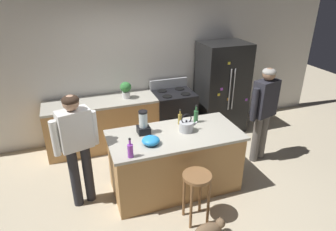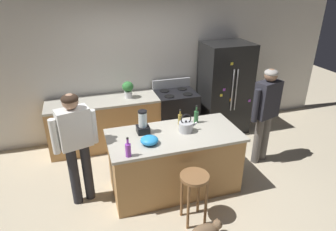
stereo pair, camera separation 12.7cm
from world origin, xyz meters
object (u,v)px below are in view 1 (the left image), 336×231
at_px(potted_plant, 126,89).
at_px(mixing_bowl, 151,140).
at_px(person_by_island_left, 76,141).
at_px(bottle_olive_oil, 196,116).
at_px(kitchen_island, 175,161).
at_px(bottle_vinegar, 180,119).
at_px(person_by_sink_right, 264,107).
at_px(bottle_soda, 130,150).
at_px(blender_appliance, 143,124).
at_px(bar_stool, 197,185).
at_px(cat, 210,230).
at_px(refrigerator, 222,88).
at_px(tea_kettle, 186,126).
at_px(stove_range, 173,114).

height_order(potted_plant, mixing_bowl, potted_plant).
height_order(person_by_island_left, bottle_olive_oil, person_by_island_left).
xyz_separation_m(kitchen_island, person_by_island_left, (-1.31, 0.12, 0.52)).
bearing_deg(bottle_vinegar, person_by_sink_right, -0.89).
xyz_separation_m(bottle_soda, mixing_bowl, (0.32, 0.21, -0.04)).
distance_m(potted_plant, bottle_vinegar, 1.39).
bearing_deg(bottle_olive_oil, potted_plant, 120.71).
distance_m(blender_appliance, bottle_vinegar, 0.59).
bearing_deg(person_by_island_left, bar_stool, -32.00).
bearing_deg(person_by_sink_right, bottle_olive_oil, 179.90).
bearing_deg(person_by_sink_right, cat, -140.70).
height_order(person_by_sink_right, potted_plant, person_by_sink_right).
bearing_deg(cat, mixing_bowl, 117.25).
xyz_separation_m(person_by_sink_right, mixing_bowl, (-2.02, -0.39, -0.03)).
xyz_separation_m(person_by_island_left, bottle_soda, (0.59, -0.48, 0.02)).
xyz_separation_m(refrigerator, bottle_vinegar, (-1.38, -1.24, 0.10)).
bearing_deg(tea_kettle, mixing_bowl, -162.59).
bearing_deg(refrigerator, bottle_soda, -140.59).
bearing_deg(bottle_soda, person_by_island_left, 141.29).
bearing_deg(cat, potted_plant, 99.14).
relative_size(refrigerator, person_by_island_left, 1.11).
bearing_deg(refrigerator, tea_kettle, -133.03).
distance_m(cat, mixing_bowl, 1.31).
bearing_deg(refrigerator, bottle_olive_oil, -131.97).
bearing_deg(person_by_island_left, cat, -40.18).
distance_m(bar_stool, bottle_soda, 0.93).
bearing_deg(potted_plant, person_by_island_left, -123.58).
height_order(kitchen_island, stove_range, stove_range).
distance_m(person_by_island_left, cat, 1.99).
distance_m(person_by_sink_right, bottle_olive_oil, 1.20).
distance_m(person_by_island_left, bar_stool, 1.62).
bearing_deg(bar_stool, person_by_island_left, 148.00).
xyz_separation_m(blender_appliance, tea_kettle, (0.58, -0.14, -0.06)).
xyz_separation_m(person_by_island_left, potted_plant, (0.95, 1.43, 0.10)).
bearing_deg(blender_appliance, kitchen_island, -22.98).
relative_size(kitchen_island, person_by_island_left, 1.15).
xyz_separation_m(kitchen_island, bottle_olive_oil, (0.42, 0.24, 0.55)).
bearing_deg(person_by_island_left, refrigerator, 25.81).
relative_size(bottle_soda, tea_kettle, 0.93).
distance_m(kitchen_island, mixing_bowl, 0.66).
xyz_separation_m(blender_appliance, bottle_soda, (-0.31, -0.53, -0.05)).
distance_m(potted_plant, bottle_olive_oil, 1.52).
bearing_deg(cat, blender_appliance, 111.10).
bearing_deg(kitchen_island, bottle_soda, -153.24).
xyz_separation_m(kitchen_island, person_by_sink_right, (1.62, 0.24, 0.53)).
height_order(kitchen_island, bar_stool, kitchen_island).
xyz_separation_m(kitchen_island, cat, (0.06, -1.04, -0.35)).
height_order(bottle_vinegar, mixing_bowl, bottle_vinegar).
bearing_deg(blender_appliance, potted_plant, 87.93).
height_order(stove_range, bottle_soda, bottle_soda).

